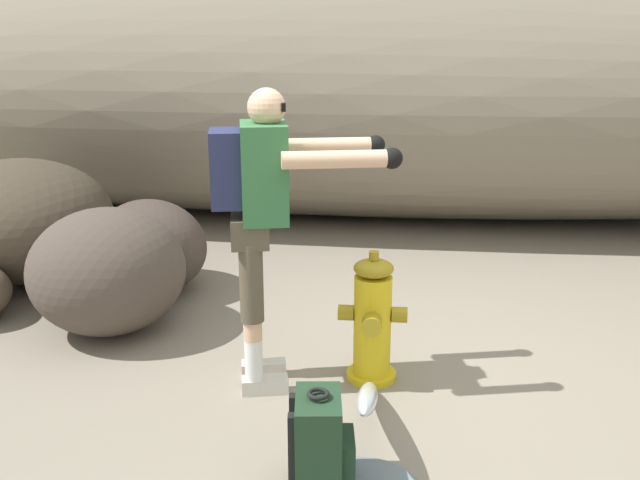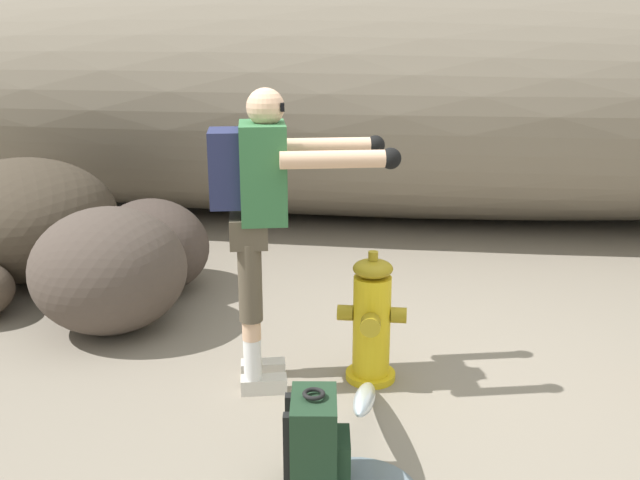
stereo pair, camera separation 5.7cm
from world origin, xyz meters
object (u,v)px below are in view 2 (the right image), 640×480
object	(u,v)px
spare_backpack	(315,443)
boulder_large	(109,270)
boulder_mid	(25,219)
fire_hydrant	(372,322)
utility_worker	(262,203)
boulder_small	(153,245)

from	to	relation	value
spare_backpack	boulder_large	world-z (taller)	boulder_large
boulder_mid	spare_backpack	bearing A→B (deg)	-42.56
fire_hydrant	utility_worker	xyz separation A→B (m)	(-0.60, -0.13, 0.72)
boulder_mid	boulder_small	bearing A→B (deg)	-8.21
boulder_small	boulder_large	bearing A→B (deg)	-91.41
fire_hydrant	boulder_mid	distance (m)	3.27
boulder_large	boulder_small	xyz separation A→B (m)	(0.02, 0.79, -0.06)
fire_hydrant	boulder_large	world-z (taller)	boulder_large
utility_worker	spare_backpack	distance (m)	1.31
boulder_mid	boulder_small	xyz separation A→B (m)	(1.15, -0.17, -0.13)
boulder_large	boulder_small	world-z (taller)	boulder_large
fire_hydrant	boulder_mid	bearing A→B (deg)	153.31
spare_backpack	boulder_small	world-z (taller)	boulder_small
fire_hydrant	boulder_large	xyz separation A→B (m)	(-1.79, 0.52, 0.06)
spare_backpack	boulder_small	bearing A→B (deg)	117.57
utility_worker	boulder_small	size ratio (longest dim) A/B	1.69
spare_backpack	boulder_large	bearing A→B (deg)	129.39
spare_backpack	boulder_small	size ratio (longest dim) A/B	0.47
fire_hydrant	spare_backpack	size ratio (longest dim) A/B	1.67
fire_hydrant	boulder_mid	world-z (taller)	boulder_mid
utility_worker	boulder_large	xyz separation A→B (m)	(-1.20, 0.65, -0.65)
fire_hydrant	utility_worker	world-z (taller)	utility_worker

